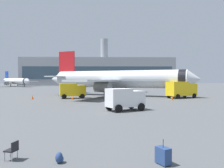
{
  "coord_description": "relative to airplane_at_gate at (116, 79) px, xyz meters",
  "views": [
    {
      "loc": [
        0.36,
        -3.01,
        3.69
      ],
      "look_at": [
        1.1,
        28.22,
        3.0
      ],
      "focal_mm": 35.94,
      "sensor_mm": 36.0,
      "label": 1
    }
  ],
  "objects": [
    {
      "name": "airplane_at_gate",
      "position": [
        0.0,
        0.0,
        0.0
      ],
      "size": [
        33.81,
        31.08,
        10.5
      ],
      "color": "silver",
      "rests_on": "ground"
    },
    {
      "name": "airplane_taxiing",
      "position": [
        -46.91,
        60.7,
        -0.96
      ],
      "size": [
        21.67,
        20.71,
        7.74
      ],
      "color": "white",
      "rests_on": "ground"
    },
    {
      "name": "service_truck",
      "position": [
        -8.75,
        -7.17,
        -2.05
      ],
      "size": [
        5.19,
        3.49,
        2.9
      ],
      "color": "yellow",
      "rests_on": "ground"
    },
    {
      "name": "fuel_truck",
      "position": [
        12.3,
        -7.05,
        -1.88
      ],
      "size": [
        6.45,
        4.77,
        3.2
      ],
      "color": "yellow",
      "rests_on": "ground"
    },
    {
      "name": "cargo_van",
      "position": [
        -0.05,
        -24.09,
        -2.21
      ],
      "size": [
        4.82,
        3.91,
        2.6
      ],
      "color": "white",
      "rests_on": "ground"
    },
    {
      "name": "safety_cone_near",
      "position": [
        9.28,
        -11.26,
        -3.25
      ],
      "size": [
        0.44,
        0.44,
        0.83
      ],
      "color": "#F2590C",
      "rests_on": "ground"
    },
    {
      "name": "safety_cone_mid",
      "position": [
        -8.37,
        -9.46,
        -3.35
      ],
      "size": [
        0.44,
        0.44,
        0.62
      ],
      "color": "#F2590C",
      "rests_on": "ground"
    },
    {
      "name": "safety_cone_far",
      "position": [
        -15.85,
        -8.66,
        -3.27
      ],
      "size": [
        0.44,
        0.44,
        0.78
      ],
      "color": "#F2590C",
      "rests_on": "ground"
    },
    {
      "name": "safety_cone_outer",
      "position": [
        0.33,
        -18.08,
        -3.32
      ],
      "size": [
        0.44,
        0.44,
        0.68
      ],
      "color": "#F2590C",
      "rests_on": "ground"
    },
    {
      "name": "rolling_suitcase",
      "position": [
        0.27,
        -40.6,
        -3.27
      ],
      "size": [
        0.65,
        0.75,
        1.1
      ],
      "color": "navy",
      "rests_on": "ground"
    },
    {
      "name": "traveller_backpack",
      "position": [
        -4.25,
        -40.33,
        -3.42
      ],
      "size": [
        0.36,
        0.4,
        0.48
      ],
      "color": "navy",
      "rests_on": "ground"
    },
    {
      "name": "gate_chair",
      "position": [
        -6.45,
        -39.94,
        -3.16
      ],
      "size": [
        0.59,
        0.59,
        0.86
      ],
      "color": "black",
      "rests_on": "ground"
    },
    {
      "name": "terminal_building",
      "position": [
        -7.28,
        87.02,
        4.52
      ],
      "size": [
        89.19,
        20.81,
        28.13
      ],
      "color": "gray",
      "rests_on": "ground"
    }
  ]
}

